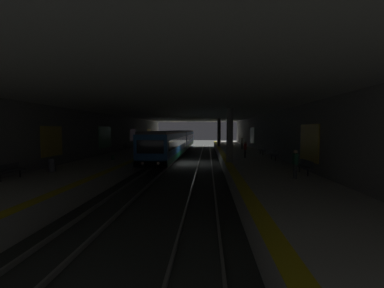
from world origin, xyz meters
TOP-DOWN VIEW (x-y plane):
  - ground_plane at (0.00, 0.00)m, footprint 120.00×120.00m
  - track_left at (0.00, -2.20)m, footprint 60.00×1.53m
  - track_right at (0.00, 2.20)m, footprint 60.00×1.53m
  - platform_left at (0.00, -6.55)m, footprint 60.00×5.30m
  - platform_right at (0.00, 6.55)m, footprint 60.00×5.30m
  - wall_left at (0.00, -9.45)m, footprint 60.00×0.56m
  - wall_right at (0.03, 9.45)m, footprint 60.00×0.56m
  - ceiling_slab at (0.00, 0.00)m, footprint 60.00×19.40m
  - pillar_near at (-6.57, -4.35)m, footprint 0.56×0.56m
  - pillar_far at (13.50, -4.35)m, footprint 0.56×0.56m
  - metro_train at (10.50, 2.20)m, footprint 36.60×2.83m
  - bench_left_near at (-11.93, -8.53)m, footprint 1.70×0.47m
  - bench_left_mid at (-4.90, -8.53)m, footprint 1.70×0.47m
  - bench_left_far at (0.09, -8.53)m, footprint 1.70×0.47m
  - bench_right_near at (-14.66, 8.53)m, footprint 1.70×0.47m
  - bench_right_mid at (5.21, 8.53)m, footprint 1.70×0.47m
  - person_waiting_near at (13.19, 6.01)m, footprint 0.60×0.22m
  - person_walking_mid at (-13.33, -7.46)m, footprint 0.60×0.22m
  - person_standing_far at (8.16, -7.41)m, footprint 0.60×0.22m
  - person_boarding at (-3.19, -6.16)m, footprint 0.60×0.22m
  - backpack_on_floor at (-5.57, 6.22)m, footprint 0.30×0.20m
  - trash_bin at (-12.01, 7.80)m, footprint 0.44×0.44m

SIDE VIEW (x-z plane):
  - ground_plane at x=0.00m, z-range 0.00..0.00m
  - track_left at x=0.00m, z-range 0.00..0.16m
  - track_right at x=0.00m, z-range 0.00..0.16m
  - platform_left at x=0.00m, z-range 0.00..1.05m
  - platform_right at x=0.00m, z-range 0.00..1.05m
  - backpack_on_floor at x=-5.57m, z-range 1.05..1.45m
  - trash_bin at x=-12.01m, z-range 1.05..1.90m
  - bench_left_near at x=-11.93m, z-range 1.14..2.00m
  - bench_left_mid at x=-4.90m, z-range 1.14..2.00m
  - bench_left_far at x=0.09m, z-range 1.14..2.00m
  - bench_right_near at x=-14.66m, z-range 1.14..2.00m
  - bench_right_mid at x=5.21m, z-range 1.14..2.00m
  - person_standing_far at x=8.16m, z-range 1.12..2.73m
  - person_boarding at x=-3.19m, z-range 1.12..2.74m
  - person_waiting_near at x=13.19m, z-range 1.12..2.74m
  - person_walking_mid at x=-13.33m, z-range 1.12..2.75m
  - metro_train at x=10.50m, z-range 0.28..3.77m
  - wall_left at x=0.00m, z-range 0.00..5.60m
  - wall_right at x=0.03m, z-range 0.00..5.60m
  - pillar_near at x=-6.57m, z-range 1.05..5.60m
  - pillar_far at x=13.50m, z-range 1.05..5.60m
  - ceiling_slab at x=0.00m, z-range 5.60..6.00m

